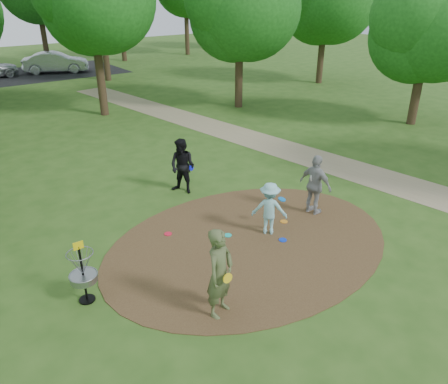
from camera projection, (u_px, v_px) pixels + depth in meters
ground at (250, 243)px, 12.05m from camera, size 100.00×100.00×0.00m
dirt_clearing at (250, 243)px, 12.05m from camera, size 8.40×8.40×0.02m
footpath at (346, 168)px, 16.98m from camera, size 7.55×39.89×0.01m
parking_lot at (31, 74)px, 34.96m from camera, size 14.00×8.00×0.01m
player_observer_with_disc at (220, 273)px, 9.05m from camera, size 0.88×0.75×2.06m
player_throwing_with_disc at (269, 209)px, 12.22m from camera, size 1.21×1.13×1.56m
player_walking_with_disc at (183, 166)px, 14.63m from camera, size 1.06×1.15×1.89m
player_waiting_with_disc at (315, 185)px, 13.24m from camera, size 0.59×1.16×1.90m
disc_ground_cyan at (228, 235)px, 12.37m from camera, size 0.22×0.22×0.02m
disc_ground_blue at (283, 240)px, 12.14m from camera, size 0.22×0.22×0.02m
disc_ground_red at (168, 234)px, 12.43m from camera, size 0.22×0.22×0.02m
car_right at (56, 62)px, 35.20m from camera, size 5.27×3.55×1.64m
disc_ground_orange at (284, 221)px, 13.08m from camera, size 0.22×0.22×0.02m
disc_golf_basket at (82, 268)px, 9.48m from camera, size 0.63×0.63×1.54m
tree_ring at (145, 15)px, 18.70m from camera, size 37.14×45.72×9.58m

